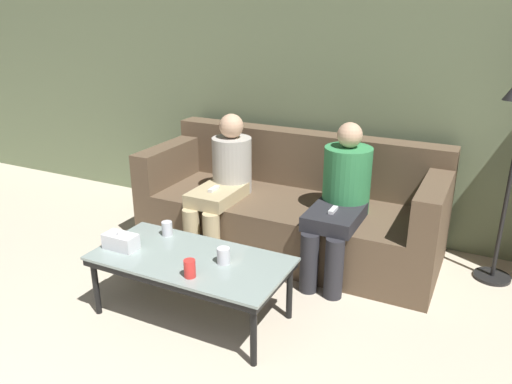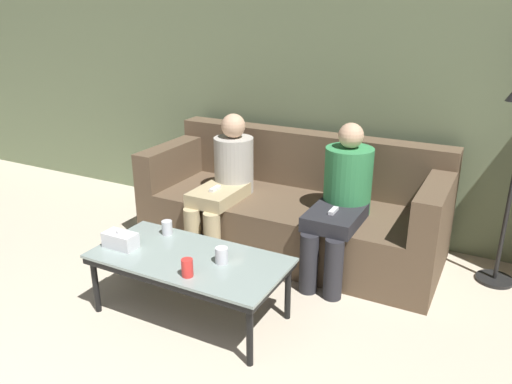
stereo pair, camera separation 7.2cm
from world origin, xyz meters
name	(u,v)px [view 1 (the left image)]	position (x,y,z in m)	size (l,w,h in m)	color
wall_back	(318,81)	(0.00, 4.06, 1.30)	(12.00, 0.06, 2.60)	#707F5B
couch	(291,209)	(0.00, 3.52, 0.33)	(2.40, 0.94, 0.91)	brown
coffee_table	(191,263)	(-0.17, 2.29, 0.38)	(1.24, 0.61, 0.42)	#8C9E99
cup_near_left	(167,228)	(-0.49, 2.49, 0.47)	(0.07, 0.07, 0.10)	silver
cup_near_right	(190,268)	(-0.04, 2.09, 0.48)	(0.07, 0.07, 0.11)	red
cup_far_center	(223,256)	(0.05, 2.32, 0.47)	(0.08, 0.08, 0.10)	silver
tissue_box	(121,241)	(-0.64, 2.20, 0.47)	(0.22, 0.12, 0.13)	white
seated_person_left_end	(224,179)	(-0.49, 3.27, 0.59)	(0.32, 0.72, 1.09)	tan
seated_person_mid_left	(341,196)	(0.49, 3.29, 0.61)	(0.35, 0.74, 1.12)	#28282D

